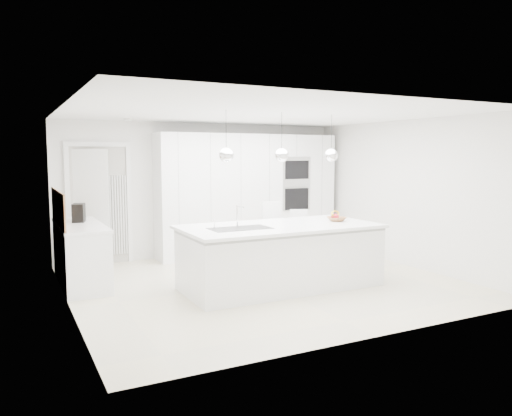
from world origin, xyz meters
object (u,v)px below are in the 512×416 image
bar_stool_left (275,237)px  bar_stool_right (302,239)px  espresso_machine (79,213)px  fruit_bowl (337,219)px  island_base (281,258)px

bar_stool_left → bar_stool_right: size_ratio=1.17×
espresso_machine → bar_stool_right: (3.53, -0.71, -0.56)m
fruit_bowl → bar_stool_right: size_ratio=0.28×
fruit_bowl → espresso_machine: (-3.52, 1.69, 0.11)m
island_base → bar_stool_right: size_ratio=2.90×
fruit_bowl → bar_stool_left: size_ratio=0.24×
island_base → bar_stool_right: bar_stool_right is taller
espresso_machine → bar_stool_right: bearing=4.6°
fruit_bowl → bar_stool_left: bearing=124.6°
bar_stool_left → fruit_bowl: bearing=-59.3°
bar_stool_right → fruit_bowl: bearing=-68.0°
bar_stool_left → bar_stool_right: 0.62m
fruit_bowl → bar_stool_right: (0.01, 0.99, -0.45)m
bar_stool_left → bar_stool_right: (0.60, 0.13, -0.08)m
espresso_machine → bar_stool_right: size_ratio=0.29×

